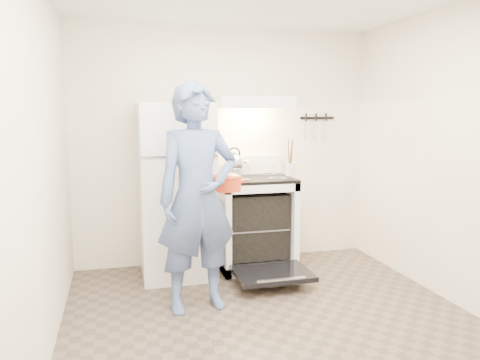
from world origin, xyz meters
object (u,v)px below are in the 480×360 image
stove_body (254,224)px  tea_kettle (234,162)px  refrigerator (176,191)px  person (198,199)px  dutch_oven (226,184)px

stove_body → tea_kettle: tea_kettle is taller
refrigerator → person: size_ratio=0.92×
refrigerator → person: bearing=-85.8°
stove_body → person: bearing=-129.8°
stove_body → refrigerator: bearing=-178.2°
tea_kettle → person: 1.21m
tea_kettle → dutch_oven: tea_kettle is taller
stove_body → person: (-0.75, -0.90, 0.46)m
person → stove_body: bearing=40.0°
stove_body → tea_kettle: (-0.18, 0.16, 0.64)m
refrigerator → dutch_oven: 0.74m
refrigerator → tea_kettle: (0.63, 0.19, 0.25)m
person → dutch_oven: (0.30, 0.24, 0.07)m
dutch_oven → person: bearing=-141.1°
stove_body → person: person is taller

